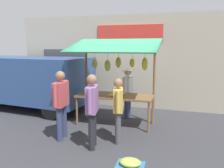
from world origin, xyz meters
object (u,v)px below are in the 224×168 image
object	(u,v)px
market_stall	(115,72)
vendor_with_sunhat	(128,90)
shopper_in_grey_tee	(118,106)
shopper_in_striped_shirt	(92,106)
parked_van	(27,78)
shopper_with_shopping_bag	(61,100)

from	to	relation	value
market_stall	vendor_with_sunhat	xyz separation A→B (m)	(-0.22, -0.71, -0.63)
shopper_in_grey_tee	shopper_in_striped_shirt	world-z (taller)	shopper_in_striped_shirt
shopper_in_grey_tee	parked_van	distance (m)	4.53
parked_van	shopper_in_grey_tee	bearing A→B (deg)	158.34
shopper_in_striped_shirt	market_stall	bearing A→B (deg)	-13.07
shopper_with_shopping_bag	shopper_in_grey_tee	xyz separation A→B (m)	(-1.38, -0.22, -0.10)
vendor_with_sunhat	shopper_in_grey_tee	size ratio (longest dim) A/B	1.02
vendor_with_sunhat	shopper_in_striped_shirt	size ratio (longest dim) A/B	0.94
shopper_in_grey_tee	parked_van	world-z (taller)	parked_van
vendor_with_sunhat	shopper_in_striped_shirt	bearing A→B (deg)	-3.32
market_stall	shopper_in_grey_tee	xyz separation A→B (m)	(-0.46, 1.25, -0.66)
vendor_with_sunhat	parked_van	xyz separation A→B (m)	(3.81, -0.07, 0.20)
vendor_with_sunhat	shopper_in_striped_shirt	distance (m)	2.44
vendor_with_sunhat	parked_van	size ratio (longest dim) A/B	0.35
market_stall	shopper_in_striped_shirt	distance (m)	1.81
vendor_with_sunhat	shopper_in_grey_tee	distance (m)	1.98
shopper_with_shopping_bag	shopper_in_grey_tee	size ratio (longest dim) A/B	1.10
vendor_with_sunhat	shopper_with_shopping_bag	size ratio (longest dim) A/B	0.93
market_stall	shopper_with_shopping_bag	size ratio (longest dim) A/B	1.48
market_stall	shopper_in_striped_shirt	size ratio (longest dim) A/B	1.49
shopper_with_shopping_bag	vendor_with_sunhat	bearing A→B (deg)	-33.16
shopper_in_grey_tee	parked_van	bearing A→B (deg)	48.87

